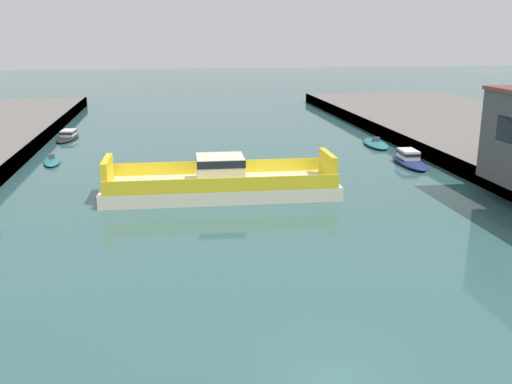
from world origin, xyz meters
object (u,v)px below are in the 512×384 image
moored_boat_mid_left (409,159)px  moored_boat_far_left (376,143)px  moored_boat_mid_right (68,136)px  moored_boat_near_right (52,160)px  chain_ferry (220,183)px

moored_boat_mid_left → moored_boat_far_left: bearing=89.2°
moored_boat_mid_right → moored_boat_far_left: (36.47, -9.94, -0.15)m
moored_boat_near_right → moored_boat_mid_left: moored_boat_mid_left is taller
moored_boat_mid_left → moored_boat_near_right: bearing=169.9°
chain_ferry → moored_boat_near_right: chain_ferry is taller
moored_boat_mid_left → moored_boat_mid_right: 41.44m
chain_ferry → moored_boat_far_left: bearing=42.7°
moored_boat_near_right → moored_boat_mid_left: size_ratio=0.77×
moored_boat_mid_left → moored_boat_mid_right: moored_boat_mid_left is taller
chain_ferry → moored_boat_mid_left: chain_ferry is taller
moored_boat_near_right → moored_boat_mid_right: (-0.51, 13.58, 0.22)m
moored_boat_near_right → moored_boat_mid_right: moored_boat_mid_right is taller
moored_boat_mid_right → moored_boat_far_left: bearing=-15.2°
chain_ferry → moored_boat_mid_right: bearing=120.1°
moored_boat_near_right → moored_boat_far_left: bearing=5.8°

